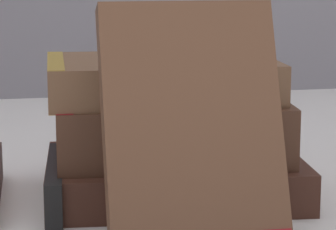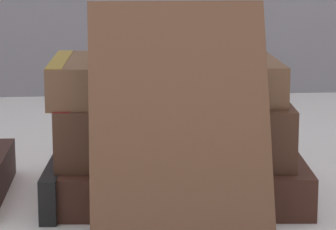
# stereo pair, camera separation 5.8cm
# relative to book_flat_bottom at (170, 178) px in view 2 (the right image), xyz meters

# --- Properties ---
(ground_plane) EXTENTS (3.00, 3.00, 0.00)m
(ground_plane) POSITION_rel_book_flat_bottom_xyz_m (-0.03, 0.00, -0.02)
(ground_plane) COLOR silver
(book_flat_bottom) EXTENTS (0.20, 0.14, 0.03)m
(book_flat_bottom) POSITION_rel_book_flat_bottom_xyz_m (0.00, 0.00, 0.00)
(book_flat_bottom) COLOR #422319
(book_flat_bottom) RESTS_ON ground_plane
(book_flat_middle) EXTENTS (0.18, 0.14, 0.05)m
(book_flat_middle) POSITION_rel_book_flat_bottom_xyz_m (-0.00, 0.01, 0.04)
(book_flat_middle) COLOR #4C2D1E
(book_flat_middle) RESTS_ON book_flat_bottom
(book_flat_top) EXTENTS (0.17, 0.12, 0.03)m
(book_flat_top) POSITION_rel_book_flat_bottom_xyz_m (-0.01, 0.01, 0.07)
(book_flat_top) COLOR brown
(book_flat_top) RESTS_ON book_flat_middle
(book_leaning_front) EXTENTS (0.11, 0.08, 0.15)m
(book_leaning_front) POSITION_rel_book_flat_bottom_xyz_m (-0.00, -0.10, 0.06)
(book_leaning_front) COLOR brown
(book_leaning_front) RESTS_ON ground_plane
(pocket_watch) EXTENTS (0.05, 0.05, 0.01)m
(pocket_watch) POSITION_rel_book_flat_bottom_xyz_m (0.03, 0.00, 0.09)
(pocket_watch) COLOR silver
(pocket_watch) RESTS_ON book_flat_top
(reading_glasses) EXTENTS (0.11, 0.06, 0.00)m
(reading_glasses) POSITION_rel_book_flat_bottom_xyz_m (-0.03, 0.15, -0.01)
(reading_glasses) COLOR #4C3828
(reading_glasses) RESTS_ON ground_plane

